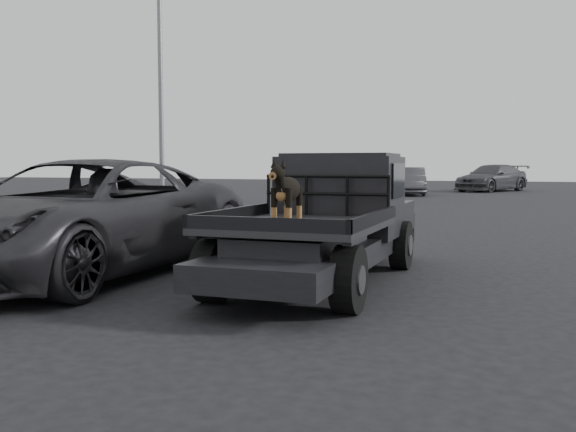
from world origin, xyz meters
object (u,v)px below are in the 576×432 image
(parked_suv, at_px, (81,217))
(distant_car_a, at_px, (410,181))
(floodlight_near, at_px, (160,19))
(distant_car_b, at_px, (492,178))
(flatbed_ute, at_px, (322,249))
(dog, at_px, (287,194))

(parked_suv, height_order, distant_car_a, parked_suv)
(distant_car_a, height_order, floodlight_near, floodlight_near)
(parked_suv, distance_m, floodlight_near, 16.03)
(parked_suv, relative_size, distant_car_a, 1.37)
(distant_car_a, bearing_deg, floodlight_near, -129.00)
(distant_car_b, bearing_deg, floodlight_near, -90.22)
(flatbed_ute, distance_m, distant_car_a, 26.41)
(flatbed_ute, distance_m, dog, 1.70)
(dog, distance_m, parked_suv, 3.73)
(flatbed_ute, distance_m, parked_suv, 3.64)
(dog, bearing_deg, distant_car_b, 88.77)
(dog, xyz_separation_m, distant_car_b, (0.74, 34.18, -0.47))
(flatbed_ute, height_order, distant_car_b, distant_car_b)
(flatbed_ute, bearing_deg, dog, -88.78)
(distant_car_b, bearing_deg, parked_suv, -68.91)
(distant_car_b, relative_size, floodlight_near, 0.44)
(dog, height_order, parked_suv, parked_suv)
(dog, bearing_deg, floodlight_near, 125.96)
(dog, xyz_separation_m, floodlight_near, (-10.25, 14.13, 5.70))
(floodlight_near, bearing_deg, distant_car_b, 61.27)
(floodlight_near, bearing_deg, dog, -54.04)
(parked_suv, xyz_separation_m, floodlight_near, (-6.65, 13.23, 6.13))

